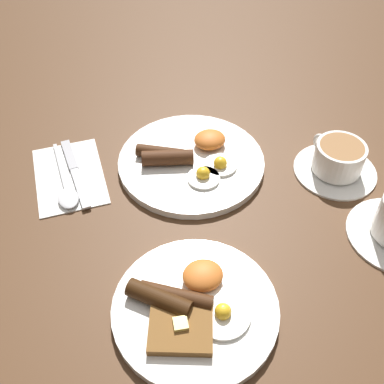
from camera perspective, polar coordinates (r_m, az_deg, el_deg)
The scene contains 7 objects.
ground_plane at distance 0.89m, azimuth -0.10°, elevation 3.49°, with size 3.00×3.00×0.00m, color #4C301C.
breakfast_plate_near at distance 0.88m, azimuth -0.11°, elevation 4.06°, with size 0.28×0.28×0.04m.
breakfast_plate_far at distance 0.68m, azimuth 0.13°, elevation -14.35°, with size 0.25×0.25×0.04m.
teacup_near at distance 0.90m, azimuth 17.99°, elevation 3.80°, with size 0.16×0.16×0.06m.
napkin at distance 0.89m, azimuth -15.31°, elevation 2.07°, with size 0.13×0.19×0.01m, color white.
knife at distance 0.90m, azimuth -14.76°, elevation 2.90°, with size 0.04×0.20×0.01m.
spoon at distance 0.85m, azimuth -15.63°, elevation 0.06°, with size 0.04×0.19×0.01m.
Camera 1 is at (0.17, 0.62, 0.60)m, focal length 42.00 mm.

